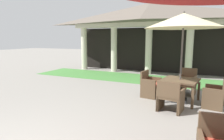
{
  "coord_description": "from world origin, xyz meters",
  "views": [
    {
      "loc": [
        2.68,
        -1.57,
        1.96
      ],
      "look_at": [
        0.37,
        3.47,
        1.07
      ],
      "focal_mm": 31.27,
      "sensor_mm": 36.0,
      "label": 1
    }
  ],
  "objects": [
    {
      "name": "patio_chair_near_foreground_west",
      "position": [
        1.16,
        4.86,
        0.4
      ],
      "size": [
        0.62,
        0.67,
        0.88
      ],
      "rotation": [
        0.0,
        0.0,
        -1.72
      ],
      "color": "brown",
      "rests_on": "ground"
    },
    {
      "name": "patio_umbrella_near_foreground",
      "position": [
        2.14,
        4.71,
        2.47
      ],
      "size": [
        2.31,
        2.31,
        2.78
      ],
      "color": "#2D2D2D",
      "rests_on": "ground"
    },
    {
      "name": "patio_chair_near_foreground_south",
      "position": [
        1.99,
        3.73,
        0.4
      ],
      "size": [
        0.7,
        0.67,
        0.86
      ],
      "rotation": [
        0.0,
        0.0,
        -0.15
      ],
      "color": "brown",
      "rests_on": "ground"
    },
    {
      "name": "patio_chair_near_foreground_east",
      "position": [
        3.13,
        4.56,
        0.4
      ],
      "size": [
        0.63,
        0.71,
        0.89
      ],
      "rotation": [
        0.0,
        0.0,
        1.42
      ],
      "color": "brown",
      "rests_on": "ground"
    },
    {
      "name": "background_pavilion",
      "position": [
        0.0,
        9.29,
        2.99
      ],
      "size": [
        9.66,
        2.66,
        3.87
      ],
      "color": "beige",
      "rests_on": "ground"
    },
    {
      "name": "patio_table_near_foreground",
      "position": [
        2.14,
        4.71,
        0.62
      ],
      "size": [
        1.17,
        1.17,
        0.72
      ],
      "rotation": [
        0.0,
        0.0,
        -0.15
      ],
      "color": "brown",
      "rests_on": "ground"
    },
    {
      "name": "patio_chair_near_foreground_north",
      "position": [
        2.29,
        5.69,
        0.42
      ],
      "size": [
        0.65,
        0.67,
        0.92
      ],
      "rotation": [
        0.0,
        0.0,
        -3.29
      ],
      "color": "brown",
      "rests_on": "ground"
    },
    {
      "name": "terracotta_urn",
      "position": [
        2.11,
        6.17,
        0.15
      ],
      "size": [
        0.34,
        0.34,
        0.38
      ],
      "color": "brown",
      "rests_on": "ground"
    },
    {
      "name": "lawn_strip",
      "position": [
        0.0,
        7.68,
        0.0
      ],
      "size": [
        11.46,
        2.41,
        0.01
      ],
      "primitive_type": "cube",
      "color": "#47843D",
      "rests_on": "ground"
    }
  ]
}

